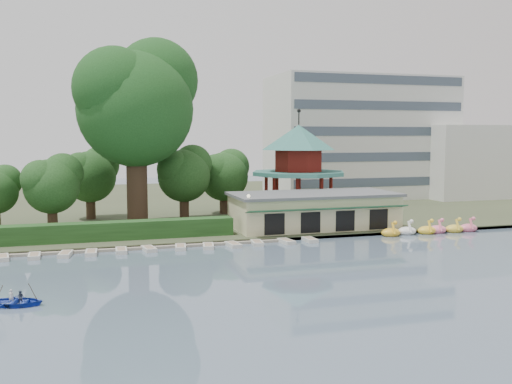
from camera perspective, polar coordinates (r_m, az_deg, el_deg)
name	(u,v)px	position (r m, az deg, el deg)	size (l,w,h in m)	color
ground_plane	(302,286)	(41.31, 4.64, -9.37)	(220.00, 220.00, 0.00)	slate
shore	(182,202)	(90.92, -7.43, -1.03)	(220.00, 70.00, 0.40)	#424930
embankment	(239,241)	(57.33, -1.72, -4.95)	(220.00, 0.60, 0.30)	gray
dock	(116,249)	(55.39, -13.82, -5.52)	(34.00, 1.60, 0.24)	gray
boathouse	(314,210)	(64.56, 5.79, -1.79)	(18.60, 9.39, 3.90)	beige
pavilion	(299,161)	(74.15, 4.28, 3.15)	(12.40, 12.40, 13.50)	beige
office_building	(377,142)	(98.27, 12.02, 4.96)	(38.00, 18.00, 20.00)	silver
hedge	(82,232)	(58.37, -16.97, -3.86)	(30.00, 2.00, 1.80)	#224B1D
lamp_post	(249,207)	(58.85, -0.75, -1.53)	(0.36, 0.36, 4.28)	black
big_tree	(137,99)	(65.71, -11.84, 9.05)	(14.15, 13.19, 21.48)	#3A281C
small_trees	(110,178)	(69.32, -14.39, 1.41)	(39.62, 16.25, 9.22)	#3A281C
swan_boats	(431,230)	(65.65, 17.13, -3.63)	(12.07, 2.14, 1.92)	yellow
moored_rowboats	(138,250)	(54.09, -11.72, -5.68)	(35.51, 2.72, 0.36)	beige
rowboat_with_passengers	(16,298)	(39.56, -22.87, -9.74)	(5.47, 4.55, 2.01)	#1D37A7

